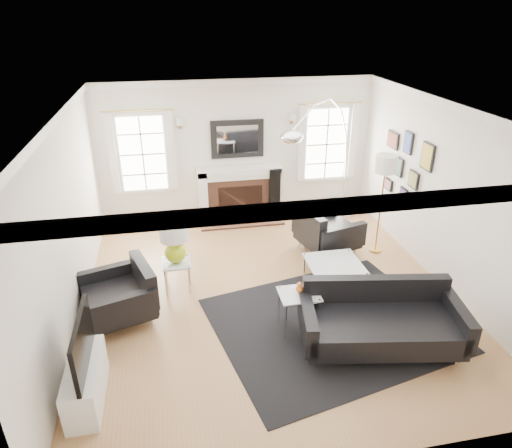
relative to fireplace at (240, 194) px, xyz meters
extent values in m
plane|color=#AC7448|center=(0.00, -2.79, -0.54)|extent=(6.00, 6.00, 0.00)
cube|color=silver|center=(0.00, 0.21, 0.86)|extent=(5.50, 0.04, 2.80)
cube|color=silver|center=(0.00, -5.79, 0.86)|extent=(5.50, 0.04, 2.80)
cube|color=silver|center=(-2.75, -2.79, 0.86)|extent=(0.04, 6.00, 2.80)
cube|color=silver|center=(2.75, -2.79, 0.86)|extent=(0.04, 6.00, 2.80)
cube|color=white|center=(0.00, -2.79, 2.26)|extent=(5.50, 6.00, 0.02)
cube|color=white|center=(0.00, -2.79, 2.20)|extent=(5.50, 6.00, 0.12)
cube|color=white|center=(-0.75, 0.01, 0.01)|extent=(0.18, 0.38, 1.10)
cube|color=white|center=(0.75, 0.01, 0.01)|extent=(0.18, 0.38, 1.10)
cube|color=white|center=(0.00, 0.01, 0.51)|extent=(1.70, 0.38, 0.12)
cube|color=white|center=(0.00, 0.01, 0.41)|extent=(1.50, 0.34, 0.10)
cube|color=brown|center=(0.00, 0.03, -0.09)|extent=(1.30, 0.30, 0.90)
cube|color=black|center=(0.00, -0.07, -0.16)|extent=(0.90, 0.10, 0.76)
cube|color=brown|center=(0.00, -0.24, -0.52)|extent=(1.70, 0.50, 0.04)
cube|color=black|center=(0.00, 0.17, 1.11)|extent=(1.05, 0.06, 0.75)
cube|color=white|center=(0.00, 0.13, 1.11)|extent=(0.82, 0.02, 0.55)
cube|color=white|center=(-1.85, 0.18, 0.91)|extent=(1.00, 0.05, 1.60)
cube|color=white|center=(-1.85, 0.15, 0.91)|extent=(0.84, 0.02, 1.44)
cube|color=white|center=(-2.40, 0.08, 0.96)|extent=(0.14, 0.05, 1.55)
cube|color=white|center=(-1.30, 0.08, 0.96)|extent=(0.14, 0.05, 1.55)
cube|color=white|center=(1.85, 0.18, 0.91)|extent=(1.00, 0.05, 1.60)
cube|color=white|center=(1.85, 0.15, 0.91)|extent=(0.84, 0.02, 1.44)
cube|color=white|center=(1.30, 0.08, 0.96)|extent=(0.14, 0.05, 1.55)
cube|color=white|center=(2.40, 0.08, 0.96)|extent=(0.14, 0.05, 1.55)
cube|color=black|center=(2.72, -2.19, 1.31)|extent=(0.03, 0.34, 0.44)
cube|color=gold|center=(2.70, -2.19, 1.31)|extent=(0.01, 0.29, 0.39)
cube|color=black|center=(2.72, -1.54, 1.36)|extent=(0.03, 0.28, 0.38)
cube|color=#394E9D|center=(2.70, -1.54, 1.36)|extent=(0.01, 0.23, 0.33)
cube|color=black|center=(2.72, -0.99, 1.26)|extent=(0.03, 0.40, 0.30)
cube|color=brown|center=(2.70, -0.99, 1.26)|extent=(0.01, 0.35, 0.25)
cube|color=black|center=(2.72, -1.89, 0.81)|extent=(0.03, 0.30, 0.30)
cube|color=#9A9546|center=(2.70, -1.89, 0.81)|extent=(0.01, 0.25, 0.25)
cube|color=black|center=(2.72, -1.34, 0.86)|extent=(0.03, 0.26, 0.34)
cube|color=#46755C|center=(2.70, -1.34, 0.86)|extent=(0.01, 0.21, 0.29)
cube|color=black|center=(2.72, -0.79, 0.81)|extent=(0.03, 0.32, 0.24)
cube|color=tan|center=(2.70, -0.79, 0.81)|extent=(0.01, 0.27, 0.19)
cube|color=black|center=(2.72, -1.64, 0.41)|extent=(0.03, 0.24, 0.30)
cube|color=#593A74|center=(2.70, -1.64, 0.41)|extent=(0.01, 0.19, 0.25)
cube|color=black|center=(2.72, -1.04, 0.41)|extent=(0.03, 0.28, 0.22)
cube|color=#9C5B66|center=(2.70, -1.04, 0.41)|extent=(0.01, 0.23, 0.17)
cube|color=white|center=(-2.45, -4.49, -0.29)|extent=(0.35, 1.00, 0.50)
cube|color=black|center=(-2.40, -4.49, 0.26)|extent=(0.05, 1.00, 0.58)
cube|color=black|center=(0.68, -3.73, -0.54)|extent=(3.54, 3.15, 0.01)
cube|color=black|center=(1.16, -4.29, -0.24)|extent=(2.07, 1.23, 0.32)
cube|color=black|center=(1.22, -3.88, 0.00)|extent=(1.95, 0.47, 0.54)
cube|color=black|center=(0.22, -4.13, -0.11)|extent=(0.30, 0.93, 0.41)
cube|color=black|center=(2.10, -4.44, -0.11)|extent=(0.30, 0.93, 0.41)
cube|color=black|center=(-2.20, -3.05, -0.24)|extent=(1.09, 1.09, 0.32)
cube|color=black|center=(-1.83, -2.93, 0.00)|extent=(0.41, 0.87, 0.54)
cube|color=black|center=(-2.33, -2.63, -0.11)|extent=(0.86, 0.39, 0.41)
cube|color=black|center=(-2.07, -3.46, -0.11)|extent=(0.86, 0.39, 0.41)
cube|color=black|center=(1.34, -1.64, -0.23)|extent=(1.10, 1.10, 0.34)
cube|color=black|center=(0.95, -1.74, 0.02)|extent=(0.38, 0.91, 0.56)
cube|color=black|center=(1.46, -2.08, -0.09)|extent=(0.91, 0.36, 0.43)
cube|color=black|center=(1.23, -1.20, -0.09)|extent=(0.91, 0.36, 0.43)
cube|color=silver|center=(1.08, -2.74, -0.18)|extent=(0.84, 0.84, 0.02)
cylinder|color=silver|center=(0.70, -3.12, -0.36)|extent=(0.04, 0.04, 0.37)
cylinder|color=silver|center=(1.46, -3.12, -0.36)|extent=(0.04, 0.04, 0.37)
cylinder|color=silver|center=(0.70, -2.36, -0.36)|extent=(0.04, 0.04, 0.37)
cylinder|color=silver|center=(1.46, -2.36, -0.36)|extent=(0.04, 0.04, 0.37)
cube|color=silver|center=(-1.37, -2.41, -0.07)|extent=(0.43, 0.43, 0.02)
cylinder|color=silver|center=(-1.54, -2.58, -0.30)|extent=(0.04, 0.04, 0.48)
cylinder|color=silver|center=(-1.19, -2.58, -0.30)|extent=(0.04, 0.04, 0.48)
cylinder|color=silver|center=(-1.54, -2.23, -0.30)|extent=(0.04, 0.04, 0.48)
cylinder|color=silver|center=(-1.19, -2.23, -0.30)|extent=(0.04, 0.04, 0.48)
cube|color=silver|center=(0.21, -3.73, 0.03)|extent=(0.53, 0.45, 0.02)
cylinder|color=silver|center=(-0.01, -3.92, -0.25)|extent=(0.04, 0.04, 0.59)
cylinder|color=silver|center=(0.44, -3.92, -0.25)|extent=(0.04, 0.04, 0.59)
cylinder|color=silver|center=(-0.01, -3.55, -0.25)|extent=(0.04, 0.04, 0.59)
cylinder|color=silver|center=(0.44, -3.55, -0.25)|extent=(0.04, 0.04, 0.59)
sphere|color=#C3E11C|center=(-1.37, -2.41, 0.10)|extent=(0.33, 0.33, 0.33)
cylinder|color=#C3E11C|center=(-1.37, -2.41, 0.26)|extent=(0.04, 0.04, 0.13)
cylinder|color=white|center=(-1.37, -2.41, 0.48)|extent=(0.44, 0.44, 0.31)
sphere|color=orange|center=(0.21, -3.73, 0.11)|extent=(0.10, 0.10, 0.10)
sphere|color=orange|center=(0.21, -3.73, 0.18)|extent=(0.07, 0.07, 0.07)
cube|color=white|center=(2.20, -0.14, -0.43)|extent=(0.27, 0.44, 0.22)
ellipsoid|color=silver|center=(0.66, -1.46, 1.55)|extent=(0.37, 0.37, 0.22)
cylinder|color=#B5923F|center=(2.20, -1.85, -0.53)|extent=(0.23, 0.23, 0.03)
cylinder|color=#B5923F|center=(2.20, -1.85, 0.25)|extent=(0.03, 0.03, 1.59)
cylinder|color=white|center=(2.20, -1.85, 1.11)|extent=(0.36, 0.36, 0.30)
cube|color=black|center=(0.70, -0.14, 0.01)|extent=(0.24, 0.24, 1.10)
camera|label=1|loc=(-1.30, -8.58, 3.50)|focal=32.00mm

